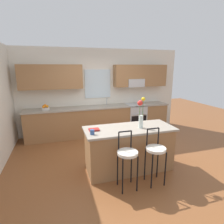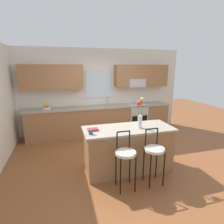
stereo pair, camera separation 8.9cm
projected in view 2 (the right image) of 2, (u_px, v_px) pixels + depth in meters
ground_plane at (116, 157)px, 4.45m from camera, size 14.00×14.00×0.00m
back_wall_assembly at (99, 87)px, 5.95m from camera, size 5.60×0.50×2.70m
counter_run at (101, 120)px, 5.93m from camera, size 4.56×0.64×0.92m
sink_faucet at (108, 101)px, 5.99m from camera, size 0.02×0.13×0.23m
oven_range at (136, 118)px, 6.23m from camera, size 0.60×0.64×0.92m
kitchen_island at (128, 149)px, 3.86m from camera, size 1.84×0.77×0.92m
bar_stool_near at (126, 156)px, 3.19m from camera, size 0.36×0.36×1.04m
bar_stool_middle at (154, 152)px, 3.33m from camera, size 0.36×0.36×1.04m
flower_vase at (140, 113)px, 3.67m from camera, size 0.16×0.11×0.63m
mug_ceramic at (91, 132)px, 3.39m from camera, size 0.08×0.08×0.09m
cookbook at (93, 129)px, 3.61m from camera, size 0.20×0.15×0.03m
fruit_bowl_oranges at (46, 107)px, 5.38m from camera, size 0.24×0.24×0.16m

